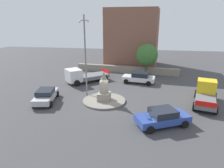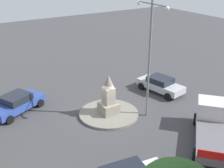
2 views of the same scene
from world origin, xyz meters
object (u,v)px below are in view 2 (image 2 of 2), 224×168
object	(u,v)px
car_silver_near_island	(160,84)
car_blue_approaching	(17,103)
streetlamp	(150,49)
truck_white_parked_right	(213,125)
monument	(109,98)

from	to	relation	value
car_silver_near_island	car_blue_approaching	distance (m)	12.29
car_silver_near_island	car_blue_approaching	size ratio (longest dim) A/B	0.95
streetlamp	truck_white_parked_right	xyz separation A→B (m)	(-4.62, -1.91, -4.31)
truck_white_parked_right	streetlamp	bearing A→B (deg)	22.50
streetlamp	truck_white_parked_right	size ratio (longest dim) A/B	1.53
car_blue_approaching	truck_white_parked_right	bearing A→B (deg)	-135.97
streetlamp	car_silver_near_island	size ratio (longest dim) A/B	1.97
monument	streetlamp	size ratio (longest dim) A/B	0.35
monument	car_silver_near_island	distance (m)	6.23
streetlamp	truck_white_parked_right	bearing A→B (deg)	-157.50
streetlamp	car_silver_near_island	world-z (taller)	streetlamp
monument	truck_white_parked_right	world-z (taller)	monument
streetlamp	monument	bearing A→B (deg)	55.91
streetlamp	truck_white_parked_right	distance (m)	6.60
car_blue_approaching	car_silver_near_island	bearing A→B (deg)	-104.66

